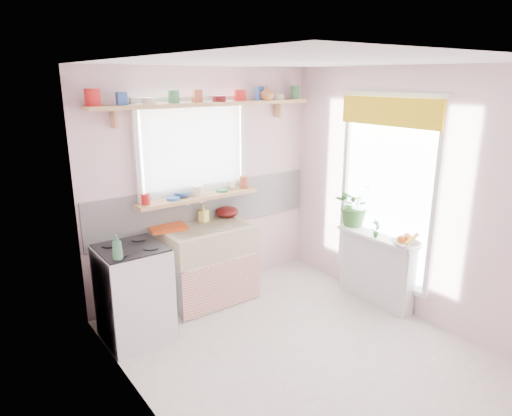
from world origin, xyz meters
TOP-DOWN VIEW (x-y plane):
  - room at (0.66, 0.86)m, footprint 3.20×3.20m
  - sink_unit at (-0.15, 1.29)m, footprint 0.95×0.65m
  - cooker at (-1.10, 1.05)m, footprint 0.58×0.58m
  - radiator_ledge at (1.30, 0.20)m, footprint 0.22×0.95m
  - windowsill at (-0.15, 1.48)m, footprint 1.40×0.22m
  - pine_shelf at (0.00, 1.47)m, footprint 2.52×0.24m
  - shelf_crockery at (-0.02, 1.47)m, footprint 2.47×0.11m
  - sill_crockery at (-0.15, 1.48)m, footprint 1.35×0.11m
  - dish_tray at (-0.53, 1.50)m, footprint 0.42×0.34m
  - colander at (0.22, 1.50)m, footprint 0.30×0.30m
  - jade_plant at (1.33, 0.60)m, footprint 0.54×0.51m
  - fruit_bowl at (1.21, -0.20)m, footprint 0.35×0.35m
  - herb_pot at (1.21, 0.17)m, footprint 0.11×0.07m
  - soap_bottle_sink at (-0.08, 1.50)m, footprint 0.11×0.12m
  - sill_cup at (0.30, 1.54)m, footprint 0.13×0.13m
  - sill_bowl at (-0.32, 1.54)m, footprint 0.23×0.23m
  - shelf_vase at (0.72, 1.41)m, footprint 0.17×0.17m
  - cooker_bottle at (-1.29, 0.83)m, footprint 0.10×0.10m
  - fruit at (1.22, -0.19)m, footprint 0.20×0.14m

SIDE VIEW (x-z plane):
  - radiator_ledge at x=1.30m, z-range 0.01..0.78m
  - sink_unit at x=-0.15m, z-range -0.13..0.99m
  - cooker at x=-1.10m, z-range 0.00..0.92m
  - fruit_bowl at x=1.21m, z-range 0.78..0.84m
  - fruit at x=1.22m, z-range 0.82..0.92m
  - dish_tray at x=-0.53m, z-range 0.85..0.89m
  - herb_pot at x=1.21m, z-range 0.78..0.97m
  - colander at x=0.22m, z-range 0.85..0.97m
  - soap_bottle_sink at x=-0.08m, z-range 0.85..1.04m
  - jade_plant at x=1.33m, z-range 0.77..1.26m
  - cooker_bottle at x=-1.29m, z-range 0.92..1.14m
  - windowsill at x=-0.15m, z-range 1.12..1.16m
  - sill_bowl at x=-0.32m, z-range 1.16..1.22m
  - sill_cup at x=0.30m, z-range 1.16..1.25m
  - sill_crockery at x=-0.15m, z-range 1.16..1.28m
  - room at x=0.66m, z-range -0.23..2.97m
  - pine_shelf at x=0.00m, z-range 2.10..2.14m
  - shelf_crockery at x=-0.02m, z-range 2.13..2.25m
  - shelf_vase at x=0.72m, z-range 2.14..2.31m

